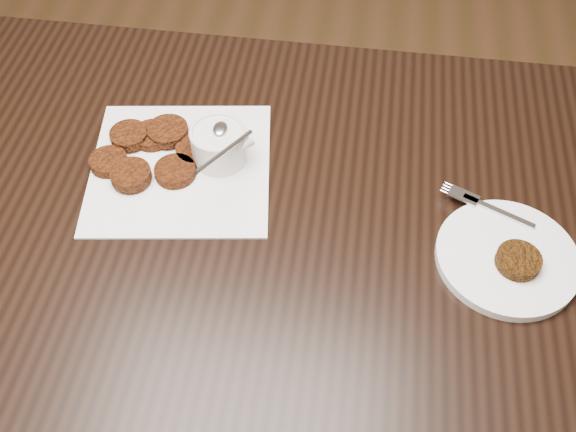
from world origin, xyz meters
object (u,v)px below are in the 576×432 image
object	(u,v)px
table	(248,343)
plate_with_patty	(508,255)
napkin	(180,167)
sauce_ramekin	(217,131)

from	to	relation	value
table	plate_with_patty	distance (m)	0.56
napkin	plate_with_patty	world-z (taller)	plate_with_patty
napkin	plate_with_patty	xyz separation A→B (m)	(0.52, -0.11, 0.01)
napkin	sauce_ramekin	distance (m)	0.09
table	sauce_ramekin	xyz separation A→B (m)	(-0.06, 0.14, 0.44)
sauce_ramekin	plate_with_patty	distance (m)	0.49
napkin	table	bearing A→B (deg)	-44.61
sauce_ramekin	plate_with_patty	world-z (taller)	sauce_ramekin
sauce_ramekin	plate_with_patty	size ratio (longest dim) A/B	0.60
napkin	plate_with_patty	distance (m)	0.54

